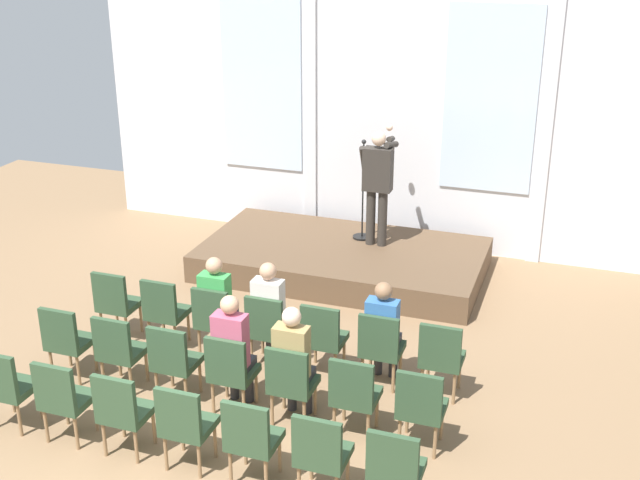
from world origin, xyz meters
TOP-DOWN VIEW (x-y plane):
  - rear_partition at (0.03, 6.61)m, footprint 9.17×0.14m
  - stage_platform at (0.00, 5.19)m, footprint 4.15×2.25m
  - speaker at (0.44, 5.47)m, footprint 0.52×0.69m
  - mic_stand at (0.17, 5.64)m, footprint 0.28×0.28m
  - chair_r0_c0 at (-2.06, 2.28)m, footprint 0.46×0.44m
  - chair_r0_c1 at (-1.37, 2.28)m, footprint 0.46×0.44m
  - chair_r0_c2 at (-0.69, 2.28)m, footprint 0.46×0.44m
  - audience_r0_c2 at (-0.69, 2.36)m, footprint 0.36×0.39m
  - chair_r0_c3 at (0.00, 2.28)m, footprint 0.46×0.44m
  - audience_r0_c3 at (0.00, 2.36)m, footprint 0.36×0.39m
  - chair_r0_c4 at (0.69, 2.28)m, footprint 0.46×0.44m
  - chair_r0_c5 at (1.37, 2.28)m, footprint 0.46×0.44m
  - audience_r0_c5 at (1.37, 2.36)m, footprint 0.36×0.39m
  - chair_r0_c6 at (2.06, 2.28)m, footprint 0.46×0.44m
  - chair_r1_c0 at (-2.06, 1.25)m, footprint 0.46×0.44m
  - chair_r1_c1 at (-1.37, 1.25)m, footprint 0.46×0.44m
  - chair_r1_c2 at (-0.69, 1.25)m, footprint 0.46×0.44m
  - chair_r1_c3 at (0.00, 1.25)m, footprint 0.46×0.44m
  - audience_r1_c3 at (0.00, 1.33)m, footprint 0.36×0.39m
  - chair_r1_c4 at (0.69, 1.25)m, footprint 0.46×0.44m
  - audience_r1_c4 at (0.69, 1.33)m, footprint 0.36×0.39m
  - chair_r1_c5 at (1.37, 1.25)m, footprint 0.46×0.44m
  - chair_r1_c6 at (2.06, 1.25)m, footprint 0.46×0.44m
  - chair_r2_c0 at (-2.06, 0.22)m, footprint 0.46×0.44m
  - chair_r2_c1 at (-1.37, 0.22)m, footprint 0.46×0.44m
  - chair_r2_c2 at (-0.69, 0.22)m, footprint 0.46×0.44m
  - chair_r2_c3 at (0.00, 0.22)m, footprint 0.46×0.44m
  - chair_r2_c4 at (0.69, 0.22)m, footprint 0.46×0.44m
  - chair_r2_c5 at (1.37, 0.22)m, footprint 0.46×0.44m
  - chair_r2_c6 at (2.06, 0.22)m, footprint 0.46×0.44m

SIDE VIEW (x-z plane):
  - stage_platform at x=0.00m, z-range 0.00..0.41m
  - chair_r0_c0 at x=-2.06m, z-range 0.06..1.00m
  - chair_r0_c1 at x=-1.37m, z-range 0.06..1.00m
  - chair_r0_c2 at x=-0.69m, z-range 0.06..1.00m
  - chair_r0_c3 at x=0.00m, z-range 0.06..1.00m
  - chair_r0_c4 at x=0.69m, z-range 0.06..1.00m
  - chair_r0_c5 at x=1.37m, z-range 0.06..1.00m
  - chair_r0_c6 at x=2.06m, z-range 0.06..1.00m
  - chair_r1_c0 at x=-2.06m, z-range 0.06..1.00m
  - chair_r1_c1 at x=-1.37m, z-range 0.06..1.00m
  - chair_r1_c2 at x=-0.69m, z-range 0.06..1.00m
  - chair_r1_c3 at x=0.00m, z-range 0.06..1.00m
  - chair_r1_c4 at x=0.69m, z-range 0.06..1.00m
  - chair_r1_c5 at x=1.37m, z-range 0.06..1.00m
  - chair_r1_c6 at x=2.06m, z-range 0.06..1.00m
  - chair_r2_c0 at x=-2.06m, z-range 0.06..1.00m
  - chair_r2_c1 at x=-1.37m, z-range 0.06..1.00m
  - chair_r2_c2 at x=-0.69m, z-range 0.06..1.00m
  - chair_r2_c3 at x=0.00m, z-range 0.06..1.00m
  - chair_r2_c4 at x=0.69m, z-range 0.06..1.00m
  - chair_r2_c5 at x=1.37m, z-range 0.06..1.00m
  - chair_r2_c6 at x=2.06m, z-range 0.06..1.00m
  - audience_r0_c5 at x=1.37m, z-range 0.07..1.36m
  - audience_r0_c2 at x=-0.69m, z-range 0.07..1.36m
  - audience_r0_c3 at x=0.00m, z-range 0.07..1.39m
  - mic_stand at x=0.17m, z-range -0.03..1.52m
  - audience_r1_c4 at x=0.69m, z-range 0.07..1.42m
  - audience_r1_c3 at x=0.00m, z-range 0.07..1.45m
  - speaker at x=0.44m, z-range 0.55..2.29m
  - rear_partition at x=0.03m, z-range 0.03..4.23m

